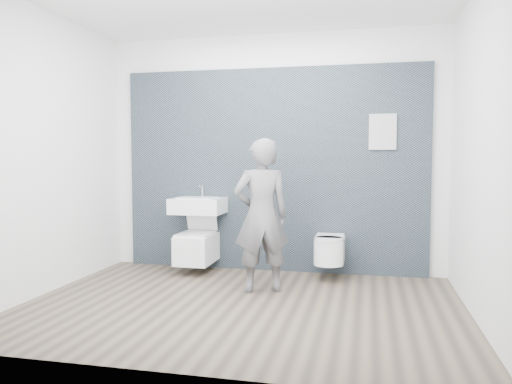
% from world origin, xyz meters
% --- Properties ---
extents(ground, '(4.00, 4.00, 0.00)m').
position_xyz_m(ground, '(0.00, 0.00, 0.00)').
color(ground, brown).
rests_on(ground, ground).
extents(room_shell, '(4.00, 4.00, 4.00)m').
position_xyz_m(room_shell, '(0.00, 0.00, 1.74)').
color(room_shell, silver).
rests_on(room_shell, ground).
extents(tile_wall, '(3.60, 0.06, 2.40)m').
position_xyz_m(tile_wall, '(0.00, 1.47, 0.00)').
color(tile_wall, black).
rests_on(tile_wall, ground).
extents(washbasin, '(0.60, 0.45, 0.45)m').
position_xyz_m(washbasin, '(-0.84, 1.21, 0.79)').
color(washbasin, white).
rests_on(washbasin, ground).
extents(toilet_square, '(0.39, 0.57, 0.76)m').
position_xyz_m(toilet_square, '(-0.84, 1.16, 0.31)').
color(toilet_square, white).
rests_on(toilet_square, ground).
extents(toilet_rounded, '(0.32, 0.55, 0.30)m').
position_xyz_m(toilet_rounded, '(0.71, 1.16, 0.33)').
color(toilet_rounded, white).
rests_on(toilet_rounded, ground).
extents(info_placard, '(0.30, 0.03, 0.40)m').
position_xyz_m(info_placard, '(1.27, 1.43, 0.00)').
color(info_placard, white).
rests_on(info_placard, ground).
extents(visitor, '(0.66, 0.57, 1.54)m').
position_xyz_m(visitor, '(0.08, 0.51, 0.77)').
color(visitor, '#5C5C60').
rests_on(visitor, ground).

